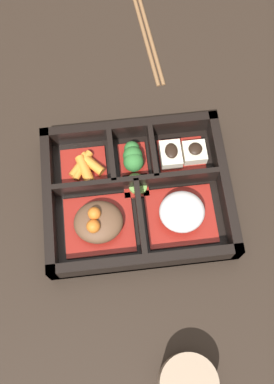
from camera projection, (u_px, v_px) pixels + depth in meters
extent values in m
plane|color=black|center=(137.00, 198.00, 0.70)|extent=(3.00, 3.00, 0.00)
cube|color=black|center=(137.00, 196.00, 0.70)|extent=(0.28, 0.23, 0.01)
cube|color=black|center=(129.00, 130.00, 0.72)|extent=(0.28, 0.01, 0.05)
cube|color=black|center=(145.00, 262.00, 0.64)|extent=(0.28, 0.01, 0.05)
cube|color=black|center=(223.00, 183.00, 0.69)|extent=(0.01, 0.23, 0.05)
cube|color=black|center=(50.00, 202.00, 0.68)|extent=(0.01, 0.23, 0.05)
cube|color=black|center=(136.00, 184.00, 0.69)|extent=(0.25, 0.01, 0.05)
cube|color=black|center=(153.00, 156.00, 0.70)|extent=(0.01, 0.09, 0.05)
cube|color=black|center=(112.00, 160.00, 0.70)|extent=(0.01, 0.09, 0.05)
cube|color=black|center=(140.00, 219.00, 0.67)|extent=(0.01, 0.11, 0.05)
cube|color=maroon|center=(181.00, 216.00, 0.68)|extent=(0.10, 0.09, 0.01)
ellipsoid|color=silver|center=(182.00, 212.00, 0.66)|extent=(0.07, 0.06, 0.04)
cube|color=maroon|center=(99.00, 225.00, 0.67)|extent=(0.10, 0.09, 0.01)
ellipsoid|color=brown|center=(98.00, 222.00, 0.66)|extent=(0.07, 0.07, 0.03)
sphere|color=#D1661E|center=(94.00, 213.00, 0.65)|extent=(0.02, 0.02, 0.02)
sphere|color=#D1661E|center=(93.00, 226.00, 0.64)|extent=(0.02, 0.02, 0.02)
cube|color=maroon|center=(181.00, 157.00, 0.71)|extent=(0.07, 0.06, 0.01)
cube|color=beige|center=(194.00, 152.00, 0.70)|extent=(0.04, 0.03, 0.02)
ellipsoid|color=black|center=(195.00, 149.00, 0.69)|extent=(0.02, 0.02, 0.01)
cube|color=beige|center=(171.00, 155.00, 0.70)|extent=(0.03, 0.04, 0.02)
ellipsoid|color=black|center=(171.00, 151.00, 0.69)|extent=(0.02, 0.03, 0.01)
cube|color=maroon|center=(133.00, 162.00, 0.71)|extent=(0.04, 0.06, 0.01)
sphere|color=#2D6B2D|center=(134.00, 156.00, 0.69)|extent=(0.03, 0.03, 0.03)
sphere|color=#2D6B2D|center=(132.00, 150.00, 0.70)|extent=(0.02, 0.02, 0.02)
sphere|color=#2D6B2D|center=(129.00, 149.00, 0.70)|extent=(0.02, 0.02, 0.02)
sphere|color=#2D6B2D|center=(132.00, 154.00, 0.70)|extent=(0.02, 0.02, 0.02)
sphere|color=#2D6B2D|center=(133.00, 162.00, 0.69)|extent=(0.03, 0.03, 0.03)
sphere|color=#2D6B2D|center=(131.00, 164.00, 0.69)|extent=(0.02, 0.02, 0.02)
cube|color=maroon|center=(84.00, 167.00, 0.71)|extent=(0.07, 0.06, 0.01)
cylinder|color=orange|center=(80.00, 170.00, 0.70)|extent=(0.02, 0.03, 0.01)
cylinder|color=orange|center=(92.00, 162.00, 0.70)|extent=(0.04, 0.04, 0.01)
cylinder|color=orange|center=(94.00, 166.00, 0.70)|extent=(0.03, 0.03, 0.01)
cylinder|color=orange|center=(81.00, 164.00, 0.70)|extent=(0.04, 0.04, 0.01)
cylinder|color=orange|center=(85.00, 169.00, 0.69)|extent=(0.03, 0.05, 0.02)
cube|color=maroon|center=(135.00, 186.00, 0.70)|extent=(0.04, 0.04, 0.01)
cylinder|color=#75A84C|center=(138.00, 183.00, 0.69)|extent=(0.02, 0.02, 0.00)
cylinder|color=#75A84C|center=(136.00, 186.00, 0.69)|extent=(0.02, 0.02, 0.01)
cylinder|color=#75A84C|center=(135.00, 181.00, 0.69)|extent=(0.03, 0.03, 0.00)
cylinder|color=#75A84C|center=(140.00, 187.00, 0.69)|extent=(0.02, 0.02, 0.01)
cylinder|color=gray|center=(188.00, 383.00, 0.59)|extent=(0.08, 0.08, 0.05)
cylinder|color=#597A38|center=(189.00, 384.00, 0.57)|extent=(0.06, 0.06, 0.01)
cylinder|color=brown|center=(149.00, 30.00, 0.81)|extent=(0.03, 0.24, 0.01)
cylinder|color=brown|center=(144.00, 31.00, 0.81)|extent=(0.03, 0.24, 0.01)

